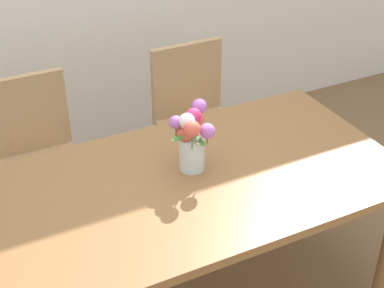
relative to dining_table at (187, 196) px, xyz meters
name	(u,v)px	position (x,y,z in m)	size (l,w,h in m)	color
dining_table	(187,196)	(0.00, 0.00, 0.00)	(1.78, 0.93, 0.73)	olive
chair_left	(36,153)	(-0.45, 0.81, -0.13)	(0.42, 0.42, 0.90)	tan
chair_right	(196,114)	(0.45, 0.81, -0.13)	(0.42, 0.42, 0.90)	tan
flower_vase	(192,136)	(0.06, 0.07, 0.24)	(0.21, 0.19, 0.28)	silver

